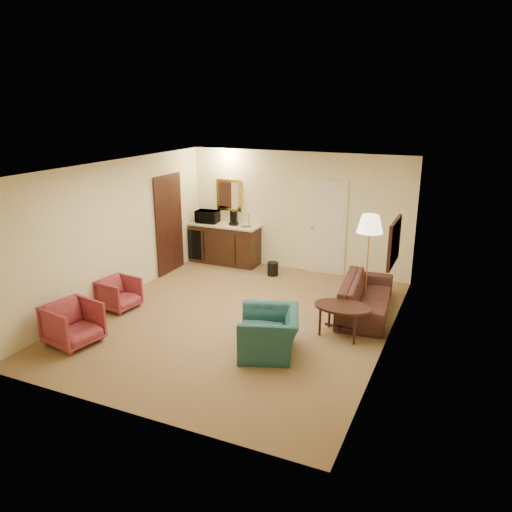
% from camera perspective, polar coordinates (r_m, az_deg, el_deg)
% --- Properties ---
extents(ground, '(6.00, 6.00, 0.00)m').
position_cam_1_polar(ground, '(8.71, -2.10, -7.16)').
color(ground, '#866044').
rests_on(ground, ground).
extents(room_walls, '(5.02, 6.01, 2.61)m').
position_cam_1_polar(room_walls, '(8.87, -0.59, 5.00)').
color(room_walls, beige).
rests_on(room_walls, ground).
extents(wetbar_cabinet, '(1.64, 0.58, 0.92)m').
position_cam_1_polar(wetbar_cabinet, '(11.54, -3.57, 1.42)').
color(wetbar_cabinet, '#331C10').
rests_on(wetbar_cabinet, ground).
extents(sofa, '(0.80, 2.11, 0.80)m').
position_cam_1_polar(sofa, '(9.03, 12.48, -3.91)').
color(sofa, black).
rests_on(sofa, ground).
extents(teal_armchair, '(0.94, 1.15, 0.87)m').
position_cam_1_polar(teal_armchair, '(7.43, 1.51, -7.97)').
color(teal_armchair, '#204E50').
rests_on(teal_armchair, ground).
extents(rose_chair_near, '(0.64, 0.67, 0.63)m').
position_cam_1_polar(rose_chair_near, '(9.33, -15.39, -4.01)').
color(rose_chair_near, '#9A3249').
rests_on(rose_chair_near, ground).
extents(rose_chair_far, '(0.79, 0.83, 0.74)m').
position_cam_1_polar(rose_chair_far, '(8.20, -20.21, -7.08)').
color(rose_chair_far, '#9A3249').
rests_on(rose_chair_far, ground).
extents(coffee_table, '(0.98, 0.74, 0.52)m').
position_cam_1_polar(coffee_table, '(8.12, 9.76, -7.28)').
color(coffee_table, '#331911').
rests_on(coffee_table, ground).
extents(floor_lamp, '(0.59, 0.59, 1.73)m').
position_cam_1_polar(floor_lamp, '(9.09, 12.62, -0.68)').
color(floor_lamp, '#C08640').
rests_on(floor_lamp, ground).
extents(waste_bin, '(0.29, 0.29, 0.29)m').
position_cam_1_polar(waste_bin, '(10.77, 1.93, -1.47)').
color(waste_bin, black).
rests_on(waste_bin, ground).
extents(microwave, '(0.53, 0.32, 0.35)m').
position_cam_1_polar(microwave, '(11.59, -5.58, 4.67)').
color(microwave, black).
rests_on(microwave, wetbar_cabinet).
extents(coffee_maker, '(0.19, 0.19, 0.33)m').
position_cam_1_polar(coffee_maker, '(11.31, -2.57, 4.37)').
color(coffee_maker, black).
rests_on(coffee_maker, wetbar_cabinet).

